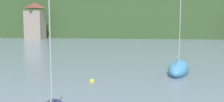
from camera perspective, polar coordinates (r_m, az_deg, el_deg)
wooded_hillside at (r=117.40m, az=18.40°, el=7.24°), size 352.00×49.64×44.29m
shore_building_west at (r=87.68m, az=-16.14°, el=6.06°), size 5.53×5.47×11.54m
sailboat_mid_6 at (r=32.80m, az=14.07°, el=-3.72°), size 3.94×7.66×11.46m
mooring_buoy_mid at (r=27.48m, az=-4.32°, el=-6.52°), size 0.51×0.51×0.51m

